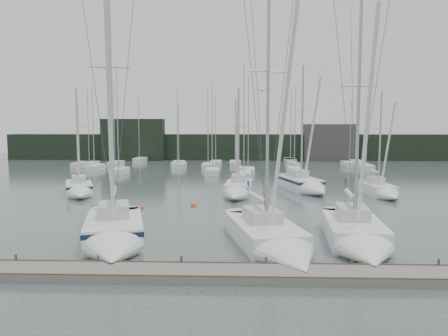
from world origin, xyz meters
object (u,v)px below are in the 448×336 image
object	(u,v)px
sailboat_near_right	(359,240)
buoy_b	(262,205)
sailboat_near_center	(276,243)
buoy_a	(194,206)
buoy_c	(141,209)
sailboat_mid_c	(237,191)
sailboat_mid_e	(382,192)
sailboat_mid_a	(79,190)
sailboat_near_left	(114,236)
sailboat_mid_d	(306,186)

from	to	relation	value
sailboat_near_right	buoy_b	distance (m)	14.06
sailboat_near_center	buoy_a	distance (m)	14.74
sailboat_near_right	buoy_c	bearing A→B (deg)	147.67
sailboat_mid_c	sailboat_mid_e	xyz separation A→B (m)	(13.85, 0.39, -0.06)
sailboat_mid_c	buoy_c	xyz separation A→B (m)	(-7.93, -6.23, -0.58)
buoy_b	sailboat_mid_e	bearing A→B (deg)	22.01
sailboat_mid_c	buoy_b	world-z (taller)	sailboat_mid_c
sailboat_mid_e	sailboat_mid_a	bearing A→B (deg)	177.66
sailboat_near_center	sailboat_mid_a	size ratio (longest dim) A/B	1.50
sailboat_near_left	sailboat_mid_a	xyz separation A→B (m)	(-8.47, 17.59, -0.10)
sailboat_near_right	buoy_a	size ratio (longest dim) A/B	29.03
sailboat_mid_d	buoy_c	size ratio (longest dim) A/B	26.35
sailboat_near_right	sailboat_mid_a	distance (m)	28.17
sailboat_mid_c	buoy_b	xyz separation A→B (m)	(2.17, -4.33, -0.58)
sailboat_mid_a	sailboat_near_right	bearing A→B (deg)	-59.89
buoy_a	buoy_c	xyz separation A→B (m)	(-4.22, -1.29, 0.00)
sailboat_near_right	buoy_c	distance (m)	18.64
sailboat_near_left	buoy_a	world-z (taller)	sailboat_near_left
sailboat_mid_e	sailboat_near_center	bearing A→B (deg)	-125.23
sailboat_mid_e	buoy_b	xyz separation A→B (m)	(-11.68, -4.72, -0.52)
sailboat_mid_d	buoy_a	world-z (taller)	sailboat_mid_d
sailboat_mid_a	buoy_b	bearing A→B (deg)	-35.11
sailboat_near_center	sailboat_near_right	world-z (taller)	sailboat_near_center
sailboat_mid_a	sailboat_mid_d	distance (m)	22.61
buoy_a	buoy_c	distance (m)	4.42
buoy_c	buoy_b	bearing A→B (deg)	10.64
sailboat_near_left	sailboat_mid_d	distance (m)	25.28
sailboat_mid_d	buoy_c	distance (m)	17.79
sailboat_near_left	buoy_b	world-z (taller)	sailboat_near_left
sailboat_near_center	sailboat_mid_a	xyz separation A→B (m)	(-17.48, 18.28, 0.01)
sailboat_mid_a	sailboat_mid_d	world-z (taller)	sailboat_mid_d
sailboat_mid_e	buoy_b	world-z (taller)	sailboat_mid_e
sailboat_near_right	sailboat_mid_c	world-z (taller)	sailboat_near_right
buoy_c	sailboat_mid_d	bearing A→B (deg)	32.77
sailboat_near_center	buoy_a	bearing A→B (deg)	100.16
sailboat_mid_c	sailboat_mid_d	world-z (taller)	sailboat_mid_d
sailboat_near_left	sailboat_mid_c	world-z (taller)	sailboat_near_left
sailboat_mid_c	sailboat_mid_e	bearing A→B (deg)	5.76
buoy_a	sailboat_mid_d	bearing A→B (deg)	37.83
sailboat_near_left	sailboat_mid_e	xyz separation A→B (m)	(20.68, 18.14, -0.16)
sailboat_mid_d	sailboat_near_right	bearing A→B (deg)	-105.39
sailboat_near_center	sailboat_mid_e	world-z (taller)	sailboat_near_center
sailboat_mid_c	sailboat_mid_d	distance (m)	7.80
sailboat_near_left	buoy_b	distance (m)	16.17
buoy_b	sailboat_mid_a	bearing A→B (deg)	166.58
sailboat_near_center	sailboat_near_right	xyz separation A→B (m)	(4.66, 0.86, 0.02)
sailboat_mid_e	sailboat_near_right	bearing A→B (deg)	-114.74
sailboat_near_left	sailboat_mid_a	distance (m)	19.52
sailboat_mid_c	buoy_a	distance (m)	6.20
sailboat_near_right	sailboat_mid_e	xyz separation A→B (m)	(7.01, 17.97, -0.07)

